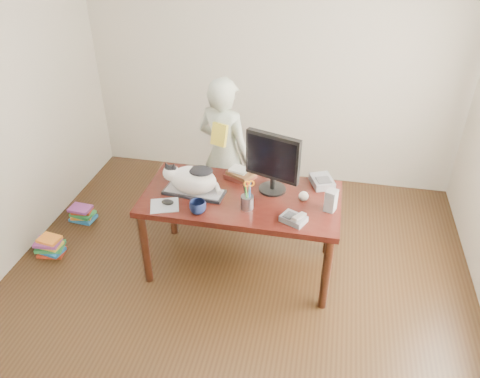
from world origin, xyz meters
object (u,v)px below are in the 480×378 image
at_px(monitor, 273,160).
at_px(baseball, 304,196).
at_px(book_pile_b, 82,214).
at_px(person, 224,155).
at_px(coffee_mug, 198,207).
at_px(pen_cup, 247,201).
at_px(desk, 243,205).
at_px(calculator, 322,181).
at_px(mouse, 168,202).
at_px(book_pile_a, 50,246).
at_px(phone, 294,219).
at_px(speaker, 331,201).
at_px(keyboard, 194,192).
at_px(book_stack, 241,174).
at_px(cat, 191,179).

relative_size(monitor, baseball, 6.57).
bearing_deg(book_pile_b, person, 11.22).
relative_size(coffee_mug, person, 0.09).
height_order(pen_cup, baseball, pen_cup).
bearing_deg(desk, calculator, 20.12).
height_order(mouse, coffee_mug, coffee_mug).
bearing_deg(mouse, book_pile_a, 158.74).
bearing_deg(calculator, phone, -128.62).
height_order(desk, calculator, calculator).
bearing_deg(person, coffee_mug, 111.01).
bearing_deg(speaker, phone, -122.93).
relative_size(keyboard, book_pile_b, 2.00).
xyz_separation_m(calculator, person, (-0.92, 0.32, -0.03)).
height_order(monitor, calculator, monitor).
distance_m(keyboard, pen_cup, 0.48).
height_order(coffee_mug, phone, coffee_mug).
bearing_deg(phone, speaker, 64.54).
height_order(monitor, coffee_mug, monitor).
height_order(desk, baseball, baseball).
height_order(desk, coffee_mug, coffee_mug).
bearing_deg(book_stack, keyboard, -111.92).
xyz_separation_m(desk, book_pile_a, (-1.75, -0.28, -0.51)).
distance_m(pen_cup, book_pile_b, 2.01).
bearing_deg(book_pile_a, baseball, 6.12).
distance_m(cat, calculator, 1.10).
relative_size(monitor, person, 0.34).
distance_m(coffee_mug, person, 0.93).
relative_size(speaker, baseball, 2.25).
xyz_separation_m(cat, mouse, (-0.14, -0.19, -0.12)).
bearing_deg(phone, cat, -168.06).
bearing_deg(book_pile_a, phone, -1.46).
relative_size(desk, pen_cup, 6.32).
bearing_deg(pen_cup, book_pile_b, 164.30).
relative_size(monitor, mouse, 4.51).
relative_size(keyboard, pen_cup, 2.03).
height_order(cat, book_stack, cat).
height_order(phone, book_pile_b, phone).
xyz_separation_m(monitor, mouse, (-0.77, -0.36, -0.27)).
bearing_deg(baseball, pen_cup, -154.85).
bearing_deg(monitor, calculator, 43.60).
xyz_separation_m(coffee_mug, baseball, (0.78, 0.33, -0.01)).
relative_size(desk, book_pile_b, 6.20).
bearing_deg(monitor, desk, -150.27).
distance_m(pen_cup, baseball, 0.46).
xyz_separation_m(cat, coffee_mug, (0.12, -0.25, -0.09)).
relative_size(monitor, pen_cup, 2.04).
relative_size(phone, baseball, 2.78).
height_order(keyboard, person, person).
bearing_deg(desk, cat, -163.34).
bearing_deg(book_pile_b, baseball, -7.92).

